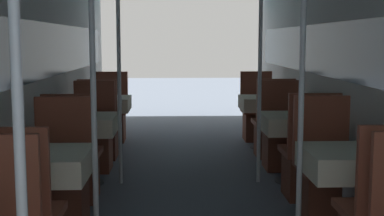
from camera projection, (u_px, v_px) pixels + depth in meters
The scene contains 23 objects.
wall_left at pixel (21, 78), 4.61m from camera, with size 0.05×10.24×2.23m.
wall_right at pixel (360, 77), 4.72m from camera, with size 0.05×10.24×2.23m.
support_pole_left_0 at pixel (19, 141), 1.87m from camera, with size 0.04×0.04×2.23m.
dining_table_left_1 at pixel (42, 169), 3.68m from camera, with size 0.65×0.65×0.71m.
chair_left_far_1 at pixel (61, 187), 4.30m from camera, with size 0.47×0.47×1.01m.
support_pole_left_1 at pixel (93, 92), 3.63m from camera, with size 0.04×0.04×2.23m.
dining_table_left_2 at pixel (84, 128), 5.44m from camera, with size 0.65×0.65×0.71m.
chair_left_near_2 at pixel (74, 169), 4.89m from camera, with size 0.47×0.47×1.01m.
chair_left_far_2 at pixel (93, 144), 6.06m from camera, with size 0.47×0.47×1.01m.
support_pole_left_2 at pixel (119, 75), 5.38m from camera, with size 0.04×0.04×2.23m.
dining_table_left_3 at pixel (106, 106), 7.19m from camera, with size 0.65×0.65×0.71m.
chair_left_near_3 at pixel (100, 135), 6.64m from camera, with size 0.47×0.47×1.01m.
chair_left_far_3 at pixel (111, 121), 7.81m from camera, with size 0.47×0.47×1.01m.
dining_table_right_1 at pixel (351, 166), 3.76m from camera, with size 0.65×0.65×0.71m.
chair_right_far_1 at pixel (326, 184), 4.38m from camera, with size 0.47×0.47×1.01m.
support_pole_right_1 at pixel (302, 92), 3.68m from camera, with size 0.04×0.04×2.23m.
dining_table_right_2 at pixel (294, 126), 5.51m from camera, with size 0.65×0.65×0.71m.
chair_right_near_2 at pixel (308, 167), 4.97m from camera, with size 0.47×0.47×1.01m.
chair_right_far_2 at pixel (282, 143), 6.14m from camera, with size 0.47×0.47×1.01m.
support_pole_right_2 at pixel (260, 75), 5.43m from camera, with size 0.04×0.04×2.23m.
dining_table_right_3 at pixel (265, 105), 7.27m from camera, with size 0.65×0.65×0.71m.
chair_right_near_3 at pixel (272, 134), 6.72m from camera, with size 0.47×0.47×1.01m.
chair_right_far_3 at pixel (258, 120), 7.89m from camera, with size 0.47×0.47×1.01m.
Camera 1 is at (-0.18, -0.94, 1.47)m, focal length 50.00 mm.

